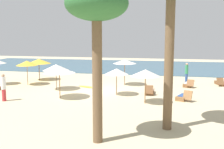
# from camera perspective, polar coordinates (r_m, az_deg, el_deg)

# --- Properties ---
(ground_plane) EXTENTS (60.00, 60.00, 0.00)m
(ground_plane) POSITION_cam_1_polar(r_m,az_deg,el_deg) (21.58, -2.19, -3.49)
(ground_plane) COLOR beige
(ocean_water) EXTENTS (48.00, 16.00, 0.06)m
(ocean_water) POSITION_cam_1_polar(r_m,az_deg,el_deg) (38.09, 4.04, 1.73)
(ocean_water) COLOR #3D6075
(ocean_water) RESTS_ON ground_plane
(umbrella_0) EXTENTS (2.28, 2.28, 2.08)m
(umbrella_0) POSITION_cam_1_polar(r_m,az_deg,el_deg) (27.45, -14.97, 2.69)
(umbrella_0) COLOR brown
(umbrella_0) RESTS_ON ground_plane
(umbrella_1) EXTENTS (1.85, 1.85, 2.14)m
(umbrella_1) POSITION_cam_1_polar(r_m,az_deg,el_deg) (25.09, -17.27, 2.28)
(umbrella_1) COLOR olive
(umbrella_1) RESTS_ON ground_plane
(umbrella_2) EXTENTS (2.11, 2.11, 2.06)m
(umbrella_2) POSITION_cam_1_polar(r_m,az_deg,el_deg) (22.39, -11.58, 1.46)
(umbrella_2) COLOR brown
(umbrella_2) RESTS_ON ground_plane
(umbrella_3) EXTENTS (1.74, 1.74, 1.97)m
(umbrella_3) POSITION_cam_1_polar(r_m,az_deg,el_deg) (19.93, 0.95, 0.63)
(umbrella_3) COLOR olive
(umbrella_3) RESTS_ON ground_plane
(umbrella_5) EXTENTS (1.92, 1.92, 2.22)m
(umbrella_5) POSITION_cam_1_polar(r_m,az_deg,el_deg) (17.59, 6.97, 0.33)
(umbrella_5) COLOR olive
(umbrella_5) RESTS_ON ground_plane
(umbrella_6) EXTENTS (2.21, 2.21, 2.14)m
(umbrella_6) POSITION_cam_1_polar(r_m,az_deg,el_deg) (19.25, -10.91, 0.82)
(umbrella_6) COLOR olive
(umbrella_6) RESTS_ON ground_plane
(umbrella_7) EXTENTS (2.03, 2.03, 2.25)m
(umbrella_7) POSITION_cam_1_polar(r_m,az_deg,el_deg) (23.82, 2.66, 2.69)
(umbrella_7) COLOR brown
(umbrella_7) RESTS_ON ground_plane
(lounger_0) EXTENTS (1.14, 1.73, 0.75)m
(lounger_0) POSITION_cam_1_polar(r_m,az_deg,el_deg) (19.46, 14.64, -4.55)
(lounger_0) COLOR olive
(lounger_0) RESTS_ON ground_plane
(lounger_1) EXTENTS (0.63, 1.65, 0.74)m
(lounger_1) POSITION_cam_1_polar(r_m,az_deg,el_deg) (20.84, 7.88, -3.50)
(lounger_1) COLOR brown
(lounger_1) RESTS_ON ground_plane
(lounger_2) EXTENTS (0.98, 1.74, 0.73)m
(lounger_2) POSITION_cam_1_polar(r_m,az_deg,el_deg) (25.92, 21.69, -1.69)
(lounger_2) COLOR brown
(lounger_2) RESTS_ON ground_plane
(lounger_3) EXTENTS (0.95, 1.79, 0.68)m
(lounger_3) POSITION_cam_1_polar(r_m,az_deg,el_deg) (24.38, 15.52, -2.00)
(lounger_3) COLOR brown
(lounger_3) RESTS_ON ground_plane
(person_0) EXTENTS (0.43, 0.43, 1.84)m
(person_0) POSITION_cam_1_polar(r_m,az_deg,el_deg) (19.67, -21.61, -2.46)
(person_0) COLOR #BF3338
(person_0) RESTS_ON ground_plane
(person_1) EXTENTS (0.41, 0.41, 1.79)m
(person_1) POSITION_cam_1_polar(r_m,az_deg,el_deg) (26.52, 15.24, 0.47)
(person_1) COLOR #2D4C8C
(person_1) RESTS_ON ground_plane
(palm_3) EXTENTS (2.49, 2.49, 6.32)m
(palm_3) POSITION_cam_1_polar(r_m,az_deg,el_deg) (10.97, -3.20, 13.11)
(palm_3) COLOR brown
(palm_3) RESTS_ON ground_plane
(surfboard) EXTENTS (1.87, 1.08, 0.07)m
(surfboard) POSITION_cam_1_polar(r_m,az_deg,el_deg) (23.26, -5.18, -2.57)
(surfboard) COLOR gold
(surfboard) RESTS_ON ground_plane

